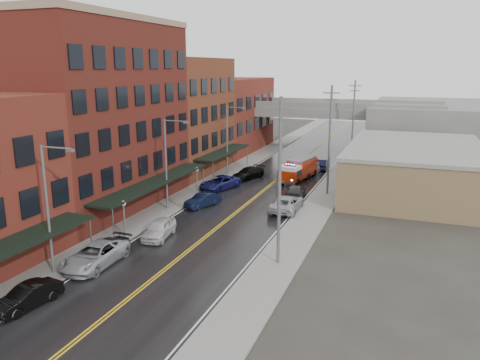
% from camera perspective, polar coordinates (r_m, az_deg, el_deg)
% --- Properties ---
extents(road, '(11.00, 160.00, 0.02)m').
position_cam_1_polar(road, '(49.97, 1.39, -2.49)').
color(road, black).
rests_on(road, ground).
extents(sidewalk_left, '(3.00, 160.00, 0.15)m').
position_cam_1_polar(sidewalk_left, '(52.68, -6.14, -1.64)').
color(sidewalk_left, slate).
rests_on(sidewalk_left, ground).
extents(sidewalk_right, '(3.00, 160.00, 0.15)m').
position_cam_1_polar(sidewalk_right, '(48.18, 9.64, -3.23)').
color(sidewalk_right, slate).
rests_on(sidewalk_right, ground).
extents(curb_left, '(0.30, 160.00, 0.15)m').
position_cam_1_polar(curb_left, '(51.99, -4.51, -1.82)').
color(curb_left, gray).
rests_on(curb_left, ground).
extents(curb_right, '(0.30, 160.00, 0.15)m').
position_cam_1_polar(curb_right, '(48.49, 7.73, -3.05)').
color(curb_right, gray).
rests_on(curb_right, ground).
extents(brick_building_b, '(9.00, 20.00, 18.00)m').
position_cam_1_polar(brick_building_b, '(48.29, -16.61, 7.26)').
color(brick_building_b, '#541D16').
rests_on(brick_building_b, ground).
extents(brick_building_c, '(9.00, 15.00, 15.00)m').
position_cam_1_polar(brick_building_c, '(63.24, -6.96, 7.75)').
color(brick_building_c, brown).
rests_on(brick_building_c, ground).
extents(brick_building_far, '(9.00, 20.00, 12.00)m').
position_cam_1_polar(brick_building_far, '(79.27, -1.10, 7.94)').
color(brick_building_far, maroon).
rests_on(brick_building_far, ground).
extents(tan_building, '(14.00, 22.00, 5.00)m').
position_cam_1_polar(tan_building, '(56.56, 20.38, 1.16)').
color(tan_building, olive).
rests_on(tan_building, ground).
extents(right_far_block, '(18.00, 30.00, 8.00)m').
position_cam_1_polar(right_far_block, '(86.01, 21.98, 6.06)').
color(right_far_block, slate).
rests_on(right_far_block, ground).
extents(awning_1, '(2.60, 18.00, 3.09)m').
position_cam_1_polar(awning_1, '(46.10, -10.30, -0.27)').
color(awning_1, black).
rests_on(awning_1, ground).
extents(awning_2, '(2.60, 13.00, 3.09)m').
position_cam_1_polar(awning_2, '(61.45, -2.01, 3.41)').
color(awning_2, black).
rests_on(awning_2, ground).
extents(globe_lamp_1, '(0.44, 0.44, 3.12)m').
position_cam_1_polar(globe_lamp_1, '(40.04, -13.99, -3.60)').
color(globe_lamp_1, '#59595B').
rests_on(globe_lamp_1, ground).
extents(globe_lamp_2, '(0.44, 0.44, 3.12)m').
position_cam_1_polar(globe_lamp_2, '(51.75, -5.31, 0.65)').
color(globe_lamp_2, '#59595B').
rests_on(globe_lamp_2, ground).
extents(street_lamp_0, '(2.64, 0.22, 9.00)m').
position_cam_1_polar(street_lamp_0, '(33.36, -22.18, -2.55)').
color(street_lamp_0, '#59595B').
rests_on(street_lamp_0, ground).
extents(street_lamp_1, '(2.64, 0.22, 9.00)m').
position_cam_1_polar(street_lamp_1, '(46.02, -8.77, 2.57)').
color(street_lamp_1, '#59595B').
rests_on(street_lamp_1, ground).
extents(street_lamp_2, '(2.64, 0.22, 9.00)m').
position_cam_1_polar(street_lamp_2, '(60.28, -1.38, 5.34)').
color(street_lamp_2, '#59595B').
rests_on(street_lamp_2, ground).
extents(utility_pole_0, '(1.80, 0.24, 12.00)m').
position_cam_1_polar(utility_pole_0, '(32.43, 4.85, 0.05)').
color(utility_pole_0, '#59595B').
rests_on(utility_pole_0, ground).
extents(utility_pole_1, '(1.80, 0.24, 12.00)m').
position_cam_1_polar(utility_pole_1, '(51.65, 10.87, 4.95)').
color(utility_pole_1, '#59595B').
rests_on(utility_pole_1, ground).
extents(utility_pole_2, '(1.80, 0.24, 12.00)m').
position_cam_1_polar(utility_pole_2, '(71.30, 13.63, 7.16)').
color(utility_pole_2, '#59595B').
rests_on(utility_pole_2, ground).
extents(overpass, '(40.00, 10.00, 7.50)m').
position_cam_1_polar(overpass, '(79.35, 9.04, 7.77)').
color(overpass, slate).
rests_on(overpass, ground).
extents(fire_truck, '(3.90, 7.61, 2.67)m').
position_cam_1_polar(fire_truck, '(58.85, 7.08, 1.33)').
color(fire_truck, '#9C1F07').
rests_on(fire_truck, ground).
extents(parked_car_left_1, '(2.09, 4.36, 1.38)m').
position_cam_1_polar(parked_car_left_1, '(31.13, -24.46, -12.80)').
color(parked_car_left_1, black).
rests_on(parked_car_left_1, ground).
extents(parked_car_left_2, '(2.79, 5.83, 1.60)m').
position_cam_1_polar(parked_car_left_2, '(35.36, -17.25, -8.75)').
color(parked_car_left_2, '#A1A4A8').
rests_on(parked_car_left_2, ground).
extents(parked_car_left_3, '(2.10, 4.84, 1.39)m').
position_cam_1_polar(parked_car_left_3, '(36.20, -16.18, -8.33)').
color(parked_car_left_3, '#28282B').
rests_on(parked_car_left_3, ground).
extents(parked_car_left_4, '(2.45, 4.71, 1.53)m').
position_cam_1_polar(parked_car_left_4, '(39.71, -9.85, -5.88)').
color(parked_car_left_4, silver).
rests_on(parked_car_left_4, ground).
extents(parked_car_left_5, '(2.76, 4.41, 1.37)m').
position_cam_1_polar(parked_car_left_5, '(47.73, -4.57, -2.47)').
color(parked_car_left_5, black).
rests_on(parked_car_left_5, ground).
extents(parked_car_left_6, '(4.09, 5.99, 1.52)m').
position_cam_1_polar(parked_car_left_6, '(54.38, -2.49, -0.34)').
color(parked_car_left_6, '#161953').
rests_on(parked_car_left_6, ground).
extents(parked_car_left_7, '(3.57, 5.43, 1.46)m').
position_cam_1_polar(parked_car_left_7, '(59.35, 1.01, 0.83)').
color(parked_car_left_7, black).
rests_on(parked_car_left_7, ground).
extents(parked_car_right_0, '(2.72, 5.70, 1.57)m').
position_cam_1_polar(parked_car_right_0, '(46.38, 5.70, -2.85)').
color(parked_car_right_0, '#A3A6AA').
rests_on(parked_car_right_0, ground).
extents(parked_car_right_1, '(2.49, 4.90, 1.36)m').
position_cam_1_polar(parked_car_right_1, '(51.35, 6.78, -1.36)').
color(parked_car_right_1, '#2A2A2D').
rests_on(parked_car_right_1, ground).
extents(parked_car_right_2, '(2.84, 4.61, 1.47)m').
position_cam_1_polar(parked_car_right_2, '(63.98, 9.16, 1.60)').
color(parked_car_right_2, silver).
rests_on(parked_car_right_2, ground).
extents(parked_car_right_3, '(2.06, 4.60, 1.47)m').
position_cam_1_polar(parked_car_right_3, '(65.73, 9.86, 1.90)').
color(parked_car_right_3, black).
rests_on(parked_car_right_3, ground).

